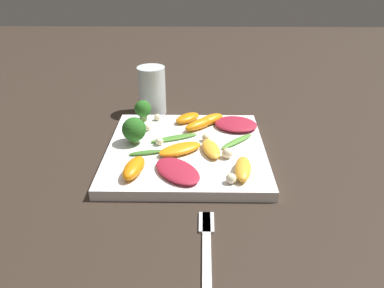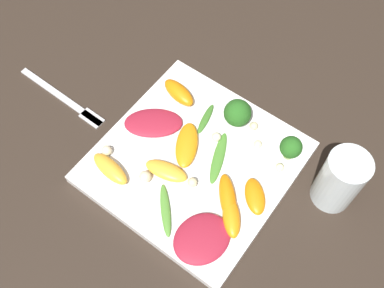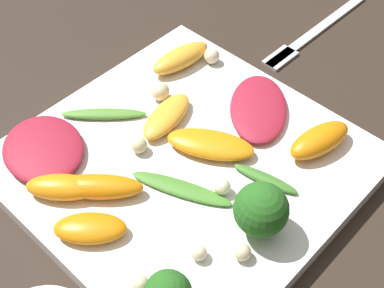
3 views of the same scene
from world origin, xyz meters
name	(u,v)px [view 3 (image 3 of 3)]	position (x,y,z in m)	size (l,w,h in m)	color
ground_plane	(185,171)	(0.00, 0.00, 0.00)	(2.40, 2.40, 0.00)	#2D231C
plate	(185,164)	(0.00, 0.00, 0.01)	(0.28, 0.28, 0.02)	white
fork	(308,36)	(0.03, -0.24, 0.00)	(0.02, 0.19, 0.01)	silver
radicchio_leaf_0	(258,108)	(-0.01, -0.09, 0.02)	(0.10, 0.11, 0.01)	maroon
radicchio_leaf_1	(43,148)	(0.10, 0.08, 0.02)	(0.10, 0.09, 0.01)	maroon
orange_segment_0	(210,144)	(-0.01, -0.02, 0.03)	(0.09, 0.07, 0.01)	orange
orange_segment_1	(181,58)	(0.09, -0.09, 0.03)	(0.03, 0.07, 0.02)	#FCAD33
orange_segment_2	(320,140)	(-0.08, -0.09, 0.03)	(0.04, 0.07, 0.02)	orange
orange_segment_3	(62,187)	(0.05, 0.10, 0.03)	(0.06, 0.06, 0.02)	orange
orange_segment_4	(98,187)	(0.03, 0.08, 0.03)	(0.07, 0.07, 0.02)	orange
orange_segment_5	(92,230)	(0.00, 0.11, 0.03)	(0.06, 0.06, 0.02)	orange
orange_segment_6	(167,116)	(0.04, -0.02, 0.03)	(0.04, 0.07, 0.01)	#FCAD33
broccoli_floret_1	(261,210)	(-0.09, 0.01, 0.04)	(0.04, 0.04, 0.05)	#7A9E51
arugula_sprig_0	(181,189)	(-0.02, 0.03, 0.02)	(0.09, 0.05, 0.01)	#47842D
arugula_sprig_1	(265,179)	(-0.07, -0.03, 0.02)	(0.06, 0.02, 0.01)	#3D7528
arugula_sprig_2	(104,114)	(0.09, 0.02, 0.02)	(0.07, 0.07, 0.01)	#518E33
macadamia_nut_0	(160,91)	(0.07, -0.04, 0.03)	(0.02, 0.02, 0.02)	beige
macadamia_nut_1	(140,283)	(-0.06, 0.11, 0.02)	(0.01, 0.01, 0.01)	beige
macadamia_nut_2	(139,145)	(0.04, 0.02, 0.03)	(0.02, 0.02, 0.02)	beige
macadamia_nut_3	(199,252)	(-0.08, 0.06, 0.02)	(0.01, 0.01, 0.01)	beige
macadamia_nut_4	(212,56)	(0.07, -0.12, 0.03)	(0.02, 0.02, 0.02)	beige
macadamia_nut_5	(222,187)	(-0.05, 0.01, 0.03)	(0.01, 0.01, 0.01)	beige
macadamia_nut_6	(242,252)	(-0.10, 0.04, 0.03)	(0.01, 0.01, 0.01)	beige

